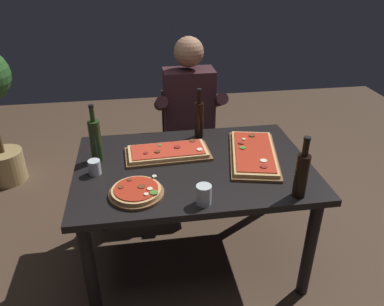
{
  "coord_description": "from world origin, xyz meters",
  "views": [
    {
      "loc": [
        -0.31,
        -1.93,
        1.88
      ],
      "look_at": [
        0.0,
        0.05,
        0.79
      ],
      "focal_mm": 35.28,
      "sensor_mm": 36.0,
      "label": 1
    }
  ],
  "objects_px": {
    "tumbler_far_side": "(204,196)",
    "seated_diner": "(190,115)",
    "dining_table": "(193,178)",
    "pizza_rectangular_left": "(253,154)",
    "oil_bottle_amber": "(95,139)",
    "tumbler_near_camera": "(95,168)",
    "pizza_round_far": "(136,192)",
    "diner_chair": "(188,138)",
    "vinegar_bottle_green": "(199,118)",
    "wine_bottle_dark": "(302,174)",
    "pizza_rectangular_front": "(168,152)"
  },
  "relations": [
    {
      "from": "tumbler_near_camera",
      "to": "diner_chair",
      "type": "xyz_separation_m",
      "value": [
        0.66,
        0.87,
        -0.29
      ]
    },
    {
      "from": "pizza_round_far",
      "to": "wine_bottle_dark",
      "type": "distance_m",
      "value": 0.85
    },
    {
      "from": "pizza_round_far",
      "to": "seated_diner",
      "type": "relative_size",
      "value": 0.22
    },
    {
      "from": "pizza_rectangular_left",
      "to": "wine_bottle_dark",
      "type": "height_order",
      "value": "wine_bottle_dark"
    },
    {
      "from": "dining_table",
      "to": "pizza_rectangular_front",
      "type": "relative_size",
      "value": 2.62
    },
    {
      "from": "wine_bottle_dark",
      "to": "oil_bottle_amber",
      "type": "bearing_deg",
      "value": 152.71
    },
    {
      "from": "tumbler_near_camera",
      "to": "seated_diner",
      "type": "height_order",
      "value": "seated_diner"
    },
    {
      "from": "pizza_rectangular_left",
      "to": "diner_chair",
      "type": "relative_size",
      "value": 0.74
    },
    {
      "from": "tumbler_near_camera",
      "to": "diner_chair",
      "type": "bearing_deg",
      "value": 52.91
    },
    {
      "from": "pizza_rectangular_left",
      "to": "diner_chair",
      "type": "distance_m",
      "value": 0.91
    },
    {
      "from": "dining_table",
      "to": "diner_chair",
      "type": "xyz_separation_m",
      "value": [
        0.09,
        0.86,
        -0.16
      ]
    },
    {
      "from": "tumbler_far_side",
      "to": "seated_diner",
      "type": "distance_m",
      "value": 1.14
    },
    {
      "from": "tumbler_far_side",
      "to": "seated_diner",
      "type": "xyz_separation_m",
      "value": [
        0.1,
        1.13,
        -0.04
      ]
    },
    {
      "from": "pizza_round_far",
      "to": "oil_bottle_amber",
      "type": "relative_size",
      "value": 0.81
    },
    {
      "from": "dining_table",
      "to": "oil_bottle_amber",
      "type": "height_order",
      "value": "oil_bottle_amber"
    },
    {
      "from": "pizza_rectangular_left",
      "to": "tumbler_far_side",
      "type": "distance_m",
      "value": 0.59
    },
    {
      "from": "vinegar_bottle_green",
      "to": "seated_diner",
      "type": "xyz_separation_m",
      "value": [
        -0.01,
        0.37,
        -0.13
      ]
    },
    {
      "from": "dining_table",
      "to": "pizza_rectangular_left",
      "type": "relative_size",
      "value": 2.16
    },
    {
      "from": "diner_chair",
      "to": "pizza_rectangular_front",
      "type": "bearing_deg",
      "value": -107.6
    },
    {
      "from": "dining_table",
      "to": "pizza_rectangular_front",
      "type": "bearing_deg",
      "value": 135.6
    },
    {
      "from": "vinegar_bottle_green",
      "to": "tumbler_far_side",
      "type": "height_order",
      "value": "vinegar_bottle_green"
    },
    {
      "from": "pizza_rectangular_front",
      "to": "seated_diner",
      "type": "distance_m",
      "value": 0.64
    },
    {
      "from": "pizza_round_far",
      "to": "wine_bottle_dark",
      "type": "xyz_separation_m",
      "value": [
        0.84,
        -0.14,
        0.12
      ]
    },
    {
      "from": "vinegar_bottle_green",
      "to": "tumbler_far_side",
      "type": "bearing_deg",
      "value": -97.94
    },
    {
      "from": "oil_bottle_amber",
      "to": "vinegar_bottle_green",
      "type": "bearing_deg",
      "value": 18.58
    },
    {
      "from": "oil_bottle_amber",
      "to": "diner_chair",
      "type": "distance_m",
      "value": 1.05
    },
    {
      "from": "tumbler_near_camera",
      "to": "tumbler_far_side",
      "type": "distance_m",
      "value": 0.68
    },
    {
      "from": "dining_table",
      "to": "wine_bottle_dark",
      "type": "height_order",
      "value": "wine_bottle_dark"
    },
    {
      "from": "dining_table",
      "to": "pizza_rectangular_front",
      "type": "height_order",
      "value": "pizza_rectangular_front"
    },
    {
      "from": "dining_table",
      "to": "wine_bottle_dark",
      "type": "bearing_deg",
      "value": -39.34
    },
    {
      "from": "tumbler_far_side",
      "to": "seated_diner",
      "type": "height_order",
      "value": "seated_diner"
    },
    {
      "from": "oil_bottle_amber",
      "to": "tumbler_far_side",
      "type": "bearing_deg",
      "value": -43.99
    },
    {
      "from": "pizza_round_far",
      "to": "tumbler_near_camera",
      "type": "relative_size",
      "value": 3.4
    },
    {
      "from": "pizza_rectangular_left",
      "to": "oil_bottle_amber",
      "type": "height_order",
      "value": "oil_bottle_amber"
    },
    {
      "from": "seated_diner",
      "to": "dining_table",
      "type": "bearing_deg",
      "value": -96.9
    },
    {
      "from": "seated_diner",
      "to": "oil_bottle_amber",
      "type": "bearing_deg",
      "value": -137.9
    },
    {
      "from": "vinegar_bottle_green",
      "to": "oil_bottle_amber",
      "type": "bearing_deg",
      "value": -161.42
    },
    {
      "from": "oil_bottle_amber",
      "to": "vinegar_bottle_green",
      "type": "relative_size",
      "value": 1.05
    },
    {
      "from": "wine_bottle_dark",
      "to": "dining_table",
      "type": "bearing_deg",
      "value": 140.66
    },
    {
      "from": "wine_bottle_dark",
      "to": "tumbler_near_camera",
      "type": "xyz_separation_m",
      "value": [
        -1.07,
        0.38,
        -0.1
      ]
    },
    {
      "from": "oil_bottle_amber",
      "to": "seated_diner",
      "type": "relative_size",
      "value": 0.27
    },
    {
      "from": "dining_table",
      "to": "seated_diner",
      "type": "height_order",
      "value": "seated_diner"
    },
    {
      "from": "wine_bottle_dark",
      "to": "tumbler_far_side",
      "type": "height_order",
      "value": "wine_bottle_dark"
    },
    {
      "from": "pizza_rectangular_front",
      "to": "diner_chair",
      "type": "xyz_separation_m",
      "value": [
        0.23,
        0.72,
        -0.27
      ]
    },
    {
      "from": "pizza_rectangular_left",
      "to": "pizza_round_far",
      "type": "distance_m",
      "value": 0.79
    },
    {
      "from": "dining_table",
      "to": "tumbler_far_side",
      "type": "relative_size",
      "value": 13.25
    },
    {
      "from": "pizza_rectangular_front",
      "to": "tumbler_far_side",
      "type": "relative_size",
      "value": 5.06
    },
    {
      "from": "pizza_round_far",
      "to": "tumbler_near_camera",
      "type": "distance_m",
      "value": 0.34
    },
    {
      "from": "wine_bottle_dark",
      "to": "tumbler_far_side",
      "type": "relative_size",
      "value": 3.23
    },
    {
      "from": "pizza_rectangular_front",
      "to": "tumbler_near_camera",
      "type": "xyz_separation_m",
      "value": [
        -0.43,
        -0.16,
        0.02
      ]
    }
  ]
}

